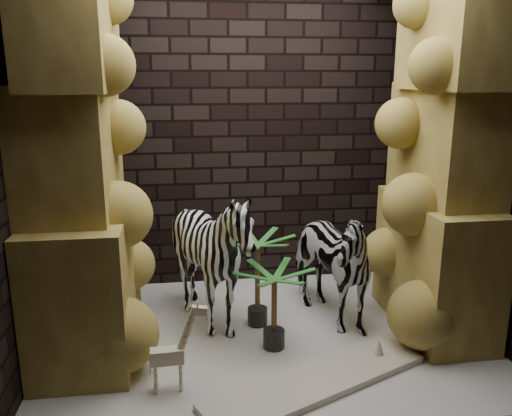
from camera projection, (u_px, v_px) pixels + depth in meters
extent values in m
plane|color=beige|center=(267.00, 335.00, 4.33)|extent=(3.50, 3.50, 0.00)
plane|color=black|center=(248.00, 136.00, 5.16)|extent=(3.50, 0.00, 3.50)
plane|color=black|center=(307.00, 191.00, 2.76)|extent=(3.50, 0.00, 3.50)
plane|color=black|center=(25.00, 160.00, 3.72)|extent=(0.00, 3.00, 3.00)
plane|color=black|center=(484.00, 150.00, 4.20)|extent=(0.00, 3.00, 3.00)
imported|color=white|center=(324.00, 251.00, 4.46)|extent=(0.88, 1.19, 1.26)
imported|color=white|center=(213.00, 265.00, 4.32)|extent=(1.41, 1.54, 1.14)
cube|color=beige|center=(317.00, 381.00, 3.64)|extent=(1.72, 1.09, 0.05)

